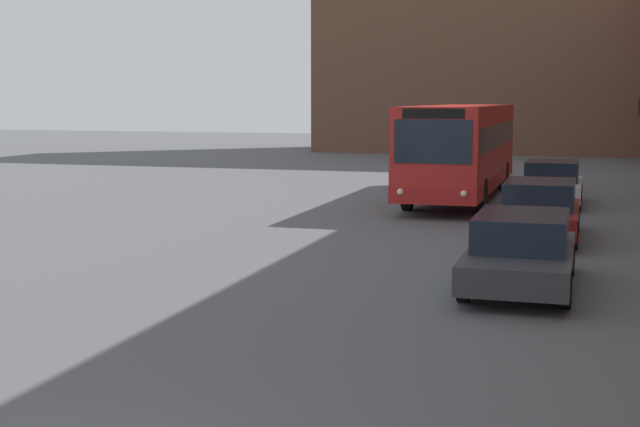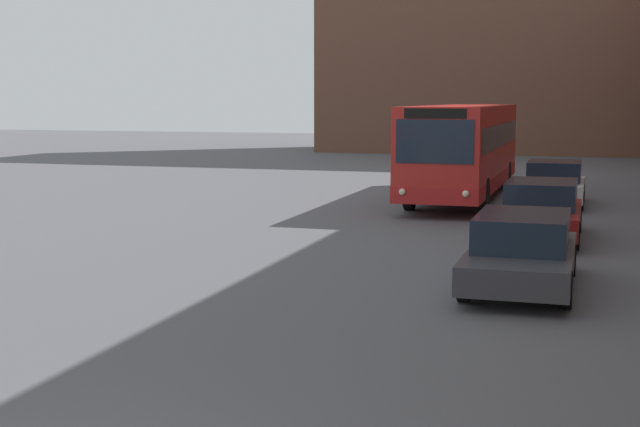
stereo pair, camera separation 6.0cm
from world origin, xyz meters
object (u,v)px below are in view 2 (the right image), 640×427
object	(u,v)px
parked_car_middle	(541,210)
parked_car_front	(522,250)
city_bus	(464,148)
parked_car_back	(554,183)

from	to	relation	value
parked_car_middle	parked_car_front	bearing A→B (deg)	-90.00
parked_car_front	parked_car_middle	bearing A→B (deg)	90.00
city_bus	parked_car_front	size ratio (longest dim) A/B	2.59
parked_car_middle	parked_car_back	bearing A→B (deg)	90.00
parked_car_back	parked_car_middle	bearing A→B (deg)	-90.00
parked_car_front	parked_car_back	world-z (taller)	parked_car_back
parked_car_front	parked_car_middle	size ratio (longest dim) A/B	1.01
parked_car_front	parked_car_back	bearing A→B (deg)	90.00
city_bus	parked_car_back	xyz separation A→B (m)	(3.11, -0.83, -1.04)
city_bus	parked_car_back	world-z (taller)	city_bus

